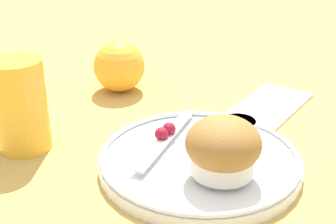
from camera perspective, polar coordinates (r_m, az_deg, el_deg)
name	(u,v)px	position (r m, az deg, el deg)	size (l,w,h in m)	color
ground_plane	(205,167)	(0.58, 4.58, -6.66)	(3.00, 3.00, 0.00)	tan
plate	(200,160)	(0.57, 3.87, -5.86)	(0.24, 0.24, 0.02)	white
muffin	(223,148)	(0.52, 6.73, -4.35)	(0.08, 0.08, 0.07)	silver
cream_ramekin	(238,127)	(0.61, 8.59, -1.78)	(0.05, 0.05, 0.02)	silver
berry_pair	(165,131)	(0.59, -0.33, -2.38)	(0.03, 0.02, 0.02)	maroon
butter_knife	(165,139)	(0.59, -0.37, -3.26)	(0.17, 0.05, 0.00)	silver
orange_fruit	(119,66)	(0.78, -5.97, 5.57)	(0.09, 0.09, 0.09)	#F4A82D
juice_glass	(21,105)	(0.62, -17.50, 0.78)	(0.07, 0.07, 0.12)	gold
folded_napkin	(271,103)	(0.75, 12.43, 1.05)	(0.15, 0.08, 0.01)	white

